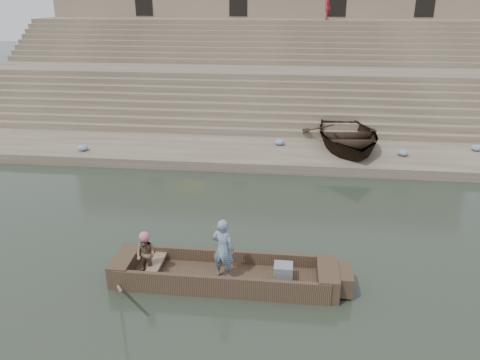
% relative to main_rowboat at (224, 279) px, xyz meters
% --- Properties ---
extents(ground, '(120.00, 120.00, 0.00)m').
position_rel_main_rowboat_xyz_m(ground, '(-0.69, 1.77, -0.11)').
color(ground, '#242E22').
rests_on(ground, ground).
extents(lower_landing, '(32.00, 4.00, 0.40)m').
position_rel_main_rowboat_xyz_m(lower_landing, '(-0.69, 9.77, 0.09)').
color(lower_landing, gray).
rests_on(lower_landing, ground).
extents(mid_landing, '(32.00, 3.00, 2.80)m').
position_rel_main_rowboat_xyz_m(mid_landing, '(-0.69, 17.27, 1.29)').
color(mid_landing, gray).
rests_on(mid_landing, ground).
extents(upper_landing, '(32.00, 3.00, 5.20)m').
position_rel_main_rowboat_xyz_m(upper_landing, '(-0.69, 24.27, 2.49)').
color(upper_landing, gray).
rests_on(upper_landing, ground).
extents(ghat_steps, '(32.00, 11.00, 5.20)m').
position_rel_main_rowboat_xyz_m(ghat_steps, '(-0.69, 18.96, 1.69)').
color(ghat_steps, gray).
rests_on(ghat_steps, ground).
extents(building_wall, '(32.00, 5.07, 11.20)m').
position_rel_main_rowboat_xyz_m(building_wall, '(-0.68, 28.27, 5.49)').
color(building_wall, gray).
rests_on(building_wall, ground).
extents(main_rowboat, '(5.00, 1.30, 0.22)m').
position_rel_main_rowboat_xyz_m(main_rowboat, '(0.00, 0.00, 0.00)').
color(main_rowboat, brown).
rests_on(main_rowboat, ground).
extents(rowboat_trim, '(6.04, 2.63, 1.79)m').
position_rel_main_rowboat_xyz_m(rowboat_trim, '(0.21, -0.01, 0.20)').
color(rowboat_trim, brown).
rests_on(rowboat_trim, ground).
extents(standing_man, '(0.66, 0.54, 1.58)m').
position_rel_main_rowboat_xyz_m(standing_man, '(-0.00, -0.07, 0.90)').
color(standing_man, navy).
rests_on(standing_man, main_rowboat).
extents(rowing_man, '(0.66, 0.59, 1.12)m').
position_rel_main_rowboat_xyz_m(rowing_man, '(-1.92, -0.18, 0.67)').
color(rowing_man, '#287957').
rests_on(rowing_man, main_rowboat).
extents(television, '(0.46, 0.42, 0.40)m').
position_rel_main_rowboat_xyz_m(television, '(1.46, 0.00, 0.31)').
color(television, slate).
rests_on(television, main_rowboat).
extents(beached_rowboat, '(4.34, 5.69, 1.10)m').
position_rel_main_rowboat_xyz_m(beached_rowboat, '(3.97, 10.43, 0.84)').
color(beached_rowboat, '#2D2116').
rests_on(beached_rowboat, lower_landing).
extents(pedestrian, '(0.92, 1.28, 1.79)m').
position_rel_main_rowboat_xyz_m(pedestrian, '(3.58, 23.37, 5.99)').
color(pedestrian, maroon).
rests_on(pedestrian, upper_landing).
extents(cloth_bundles, '(17.53, 2.40, 0.26)m').
position_rel_main_rowboat_xyz_m(cloth_bundles, '(2.33, 9.85, 0.42)').
color(cloth_bundles, '#3F5999').
rests_on(cloth_bundles, lower_landing).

